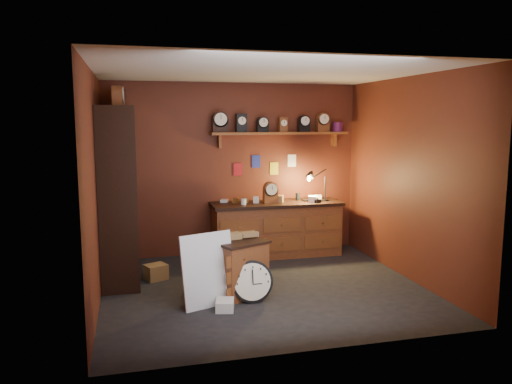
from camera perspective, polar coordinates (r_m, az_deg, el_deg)
The scene contains 11 objects.
floor at distance 6.49m, azimuth 0.88°, elevation -10.91°, with size 4.00×4.00×0.00m, color black.
room_shell at distance 6.26m, azimuth 1.05°, elevation 4.51°, with size 4.02×3.62×2.71m.
shelving_unit at distance 6.96m, azimuth -15.68°, elevation 0.71°, with size 0.47×1.60×2.58m.
workbench at distance 7.89m, azimuth 2.35°, elevation -3.88°, with size 2.05×0.66×1.36m.
low_cabinet at distance 6.14m, azimuth -1.90°, elevation -8.36°, with size 0.76×0.71×0.77m.
big_round_clock at distance 5.96m, azimuth -0.46°, elevation -10.20°, with size 0.50×0.16×0.50m.
white_panel at distance 5.96m, azimuth -5.41°, elevation -12.73°, with size 0.65×0.03×0.87m, color silver.
mini_fridge at distance 7.61m, azimuth -1.96°, elevation -6.15°, with size 0.53×0.55×0.47m.
floor_box_a at distance 6.43m, azimuth -4.40°, elevation -10.27°, with size 0.29×0.25×0.18m, color olive.
floor_box_b at distance 5.77m, azimuth -3.58°, elevation -12.77°, with size 0.20×0.24×0.12m, color white.
floor_box_c at distance 6.92m, azimuth -11.38°, elevation -8.95°, with size 0.27×0.23×0.21m, color olive.
Camera 1 is at (-1.60, -5.92, 2.13)m, focal length 35.00 mm.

